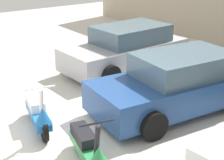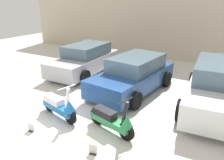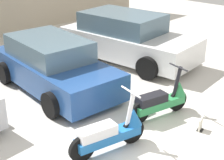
{
  "view_description": "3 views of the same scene",
  "coord_description": "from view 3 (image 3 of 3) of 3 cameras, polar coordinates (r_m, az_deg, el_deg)",
  "views": [
    {
      "loc": [
        5.6,
        -2.08,
        3.53
      ],
      "look_at": [
        0.38,
        1.8,
        1.0
      ],
      "focal_mm": 55.0,
      "sensor_mm": 36.0,
      "label": 1
    },
    {
      "loc": [
        3.87,
        -3.74,
        3.33
      ],
      "look_at": [
        0.59,
        1.94,
        0.88
      ],
      "focal_mm": 35.0,
      "sensor_mm": 36.0,
      "label": 2
    },
    {
      "loc": [
        -4.21,
        -3.26,
        3.73
      ],
      "look_at": [
        0.93,
        1.6,
        0.69
      ],
      "focal_mm": 55.0,
      "sensor_mm": 36.0,
      "label": 3
    }
  ],
  "objects": [
    {
      "name": "ground_plane",
      "position": [
        6.5,
        4.68,
        -11.87
      ],
      "size": [
        28.0,
        28.0,
        0.0
      ],
      "primitive_type": "plane",
      "color": "silver"
    },
    {
      "name": "scooter_front_left",
      "position": [
        6.33,
        -0.1,
        -8.58
      ],
      "size": [
        1.56,
        0.69,
        1.11
      ],
      "rotation": [
        0.0,
        0.0,
        -0.24
      ],
      "color": "black",
      "rests_on": "ground_plane"
    },
    {
      "name": "scooter_front_right",
      "position": [
        7.57,
        8.31,
        -3.26
      ],
      "size": [
        1.52,
        0.69,
        1.08
      ],
      "rotation": [
        0.0,
        0.0,
        -0.25
      ],
      "color": "black",
      "rests_on": "ground_plane"
    },
    {
      "name": "car_rear_center",
      "position": [
        8.84,
        -9.7,
        2.39
      ],
      "size": [
        2.23,
        4.06,
        1.32
      ],
      "rotation": [
        0.0,
        0.0,
        -1.69
      ],
      "color": "navy",
      "rests_on": "ground_plane"
    },
    {
      "name": "car_rear_right",
      "position": [
        10.8,
        2.53,
        6.96
      ],
      "size": [
        2.34,
        4.46,
        1.47
      ],
      "rotation": [
        0.0,
        0.0,
        -1.5
      ],
      "color": "white",
      "rests_on": "ground_plane"
    },
    {
      "name": "placard_near_right_scooter",
      "position": [
        7.29,
        14.48,
        -7.31
      ],
      "size": [
        0.2,
        0.16,
        0.26
      ],
      "rotation": [
        0.0,
        0.0,
        0.24
      ],
      "color": "black",
      "rests_on": "ground_plane"
    }
  ]
}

